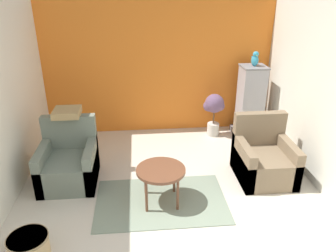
% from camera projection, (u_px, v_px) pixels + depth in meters
% --- Properties ---
extents(wall_back_accent, '(4.32, 0.06, 2.52)m').
position_uv_depth(wall_back_accent, '(158.00, 67.00, 6.06)').
color(wall_back_accent, orange).
rests_on(wall_back_accent, ground_plane).
extents(wall_left, '(0.06, 3.68, 2.52)m').
position_uv_depth(wall_left, '(2.00, 105.00, 4.18)').
color(wall_left, silver).
rests_on(wall_left, ground_plane).
extents(wall_right, '(0.06, 3.68, 2.52)m').
position_uv_depth(wall_right, '(320.00, 95.00, 4.55)').
color(wall_right, silver).
rests_on(wall_right, ground_plane).
extents(area_rug, '(1.74, 1.11, 0.01)m').
position_uv_depth(area_rug, '(161.00, 201.00, 4.40)').
color(area_rug, gray).
rests_on(area_rug, ground_plane).
extents(coffee_table, '(0.64, 0.64, 0.51)m').
position_uv_depth(coffee_table, '(161.00, 172.00, 4.22)').
color(coffee_table, brown).
rests_on(coffee_table, ground_plane).
extents(armchair_left, '(0.78, 0.83, 0.92)m').
position_uv_depth(armchair_left, '(69.00, 164.00, 4.75)').
color(armchair_left, slate).
rests_on(armchair_left, ground_plane).
extents(armchair_right, '(0.78, 0.83, 0.92)m').
position_uv_depth(armchair_right, '(263.00, 160.00, 4.86)').
color(armchair_right, '#7A664C').
rests_on(armchair_right, ground_plane).
extents(birdcage, '(0.54, 0.54, 1.34)m').
position_uv_depth(birdcage, '(250.00, 103.00, 6.06)').
color(birdcage, slate).
rests_on(birdcage, ground_plane).
extents(parrot, '(0.12, 0.22, 0.27)m').
position_uv_depth(parrot, '(255.00, 59.00, 5.73)').
color(parrot, teal).
rests_on(parrot, birdcage).
extents(potted_plant, '(0.39, 0.35, 0.82)m').
position_uv_depth(potted_plant, '(214.00, 108.00, 6.09)').
color(potted_plant, beige).
rests_on(potted_plant, ground_plane).
extents(wicker_basket, '(0.43, 0.43, 0.26)m').
position_uv_depth(wicker_basket, '(29.00, 246.00, 3.47)').
color(wicker_basket, tan).
rests_on(wicker_basket, ground_plane).
extents(throw_pillow, '(0.38, 0.38, 0.10)m').
position_uv_depth(throw_pillow, '(67.00, 112.00, 4.75)').
color(throw_pillow, tan).
rests_on(throw_pillow, armchair_left).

